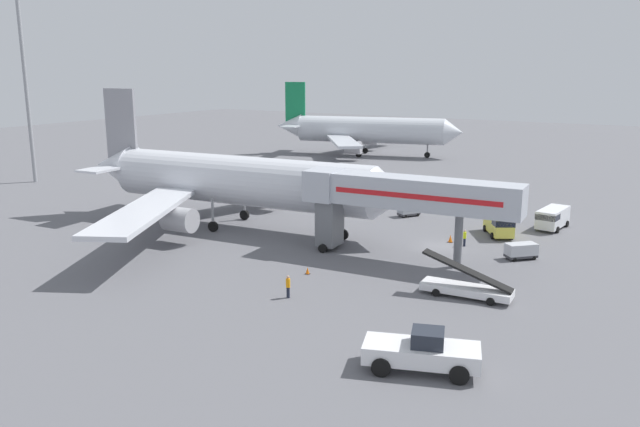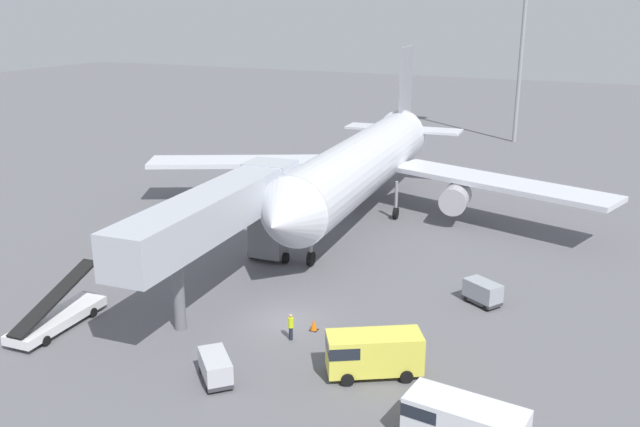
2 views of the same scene
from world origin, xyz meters
name	(u,v)px [view 2 (image 2 of 2)]	position (x,y,z in m)	size (l,w,h in m)	color
ground_plane	(287,321)	(0.00, 0.00, 0.00)	(300.00, 300.00, 0.00)	slate
airplane_at_gate	(363,164)	(-3.73, 22.00, 5.02)	(43.76, 39.45, 14.43)	silver
jet_bridge	(224,212)	(-5.64, 2.12, 5.70)	(4.52, 19.72, 7.54)	#B2B7C1
belt_loader_truck	(57,316)	(-11.99, -6.68, 0.77)	(2.34, 6.85, 3.22)	white
service_van_rear_right	(461,422)	(12.75, -7.80, 1.24)	(5.42, 2.78, 2.17)	white
service_van_far_center	(371,352)	(7.00, -3.76, 1.32)	(5.24, 4.19, 2.32)	#E5DB4C
baggage_cart_mid_left	(483,292)	(10.35, 7.58, 0.85)	(2.72, 2.36, 1.54)	#38383D
baggage_cart_outer_left	(215,367)	(-0.05, -7.74, 0.80)	(2.85, 2.86, 1.43)	#38383D
ground_crew_worker_foreground	(291,326)	(1.37, -2.05, 0.86)	(0.38, 0.38, 1.62)	#1E2333
ground_crew_worker_midground	(99,241)	(-19.02, 4.64, 0.92)	(0.34, 0.34, 1.74)	#1E2333
safety_cone_alpha	(170,252)	(-13.54, 6.37, 0.29)	(0.38, 0.38, 0.58)	black
safety_cone_bravo	(314,325)	(2.06, -0.41, 0.36)	(0.48, 0.48, 0.73)	black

